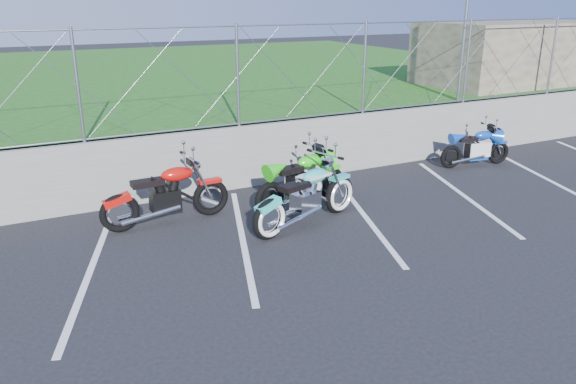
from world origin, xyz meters
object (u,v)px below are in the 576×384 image
cruiser_turquoise (308,198)px  sportbike_blue (477,149)px  naked_orange (168,197)px  sportbike_green (302,182)px

cruiser_turquoise → sportbike_blue: bearing=-2.5°
naked_orange → sportbike_blue: 7.42m
naked_orange → sportbike_green: size_ratio=1.09×
naked_orange → sportbike_green: 2.52m
naked_orange → sportbike_green: (2.50, -0.30, -0.01)m
sportbike_green → sportbike_blue: size_ratio=1.17×
cruiser_turquoise → sportbike_blue: (5.29, 1.40, -0.08)m
naked_orange → sportbike_blue: (7.42, 0.23, -0.08)m
sportbike_green → sportbike_blue: bearing=-6.2°
cruiser_turquoise → naked_orange: (-2.13, 1.17, 0.01)m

